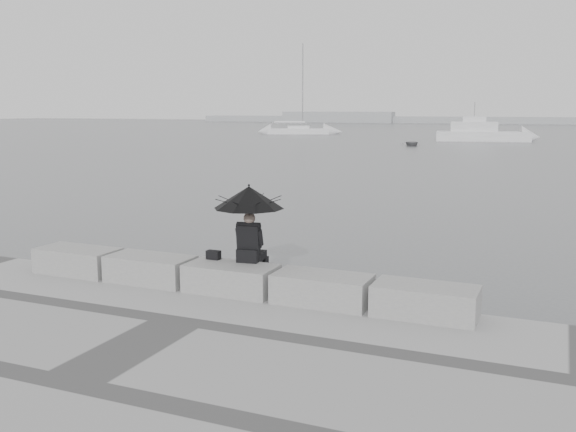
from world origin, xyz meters
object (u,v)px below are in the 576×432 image
at_px(motor_cruiser, 483,133).
at_px(sailboat_left, 299,130).
at_px(seated_person, 249,205).
at_px(dinghy, 412,143).

bearing_deg(motor_cruiser, sailboat_left, 148.78).
relative_size(seated_person, dinghy, 0.49).
distance_m(sailboat_left, dinghy, 31.46).
bearing_deg(dinghy, motor_cruiser, 47.01).
bearing_deg(sailboat_left, motor_cruiser, -40.36).
height_order(seated_person, sailboat_left, sailboat_left).
relative_size(sailboat_left, motor_cruiser, 1.22).
relative_size(sailboat_left, dinghy, 4.52).
bearing_deg(motor_cruiser, seated_person, -96.57).
xyz_separation_m(motor_cruiser, dinghy, (-5.46, -12.16, -0.65)).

